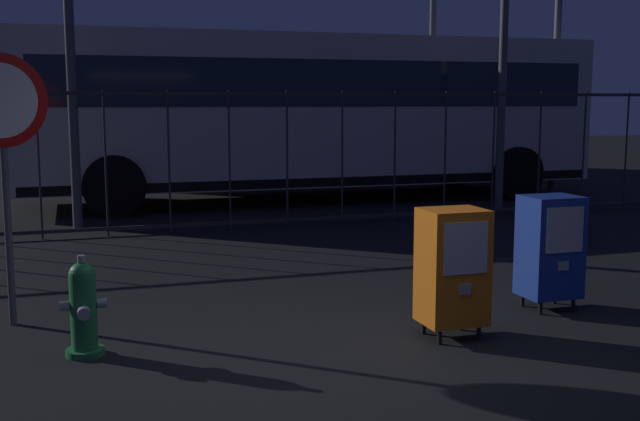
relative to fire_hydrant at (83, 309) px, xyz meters
The scene contains 9 objects.
ground_plane 1.84m from the fire_hydrant, 18.72° to the right, with size 60.00×60.00×0.00m, color black.
fire_hydrant is the anchor object (origin of this frame).
newspaper_box_primary 2.80m from the fire_hydrant, ahead, with size 0.48×0.42×1.02m.
newspaper_box_secondary 3.98m from the fire_hydrant, ahead, with size 0.48×0.42×1.02m.
stop_sign 1.69m from the fire_hydrant, 119.02° to the left, with size 0.71×0.31×2.23m.
fence_barrier 5.51m from the fire_hydrant, 71.75° to the left, with size 18.03×0.04×2.00m.
bus_near 9.35m from the fire_hydrant, 62.28° to the left, with size 10.51×2.82×3.00m.
bus_far 14.08m from the fire_hydrant, 64.26° to the left, with size 10.73×3.81×3.00m.
street_light_near_left 13.30m from the fire_hydrant, 52.66° to the left, with size 0.32×0.32×6.77m.
Camera 1 is at (-1.77, -5.14, 1.84)m, focal length 43.42 mm.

